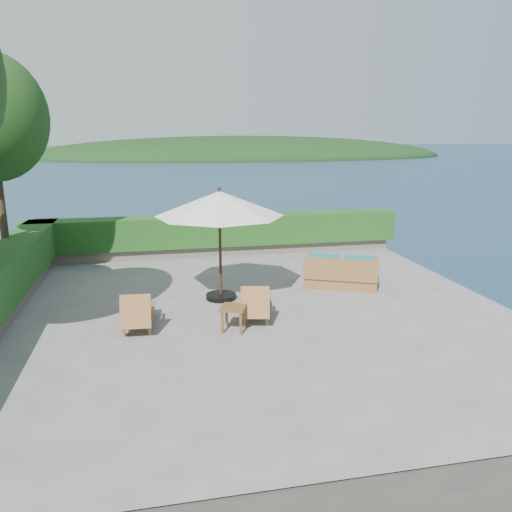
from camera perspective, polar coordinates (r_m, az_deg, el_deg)
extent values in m
plane|color=gray|center=(11.75, -0.64, -6.20)|extent=(12.00, 12.00, 0.00)
cube|color=#524B41|center=(12.37, -0.62, -12.97)|extent=(12.00, 12.00, 3.00)
plane|color=#142E3F|center=(13.09, -0.61, -18.64)|extent=(600.00, 600.00, 0.00)
ellipsoid|color=black|center=(153.41, -1.57, 11.24)|extent=(126.00, 57.60, 12.60)
cube|color=#6E6658|center=(17.01, -4.28, 0.74)|extent=(12.00, 0.60, 0.36)
cube|color=#124014|center=(16.87, -4.32, 2.95)|extent=(12.40, 0.90, 1.00)
cylinder|color=#3F2D18|center=(14.66, -27.16, 5.72)|extent=(0.20, 0.20, 4.68)
cylinder|color=black|center=(12.55, -4.01, -4.62)|extent=(0.85, 0.85, 0.12)
cylinder|color=#311B11|center=(12.20, -4.11, 1.13)|extent=(0.08, 0.08, 2.70)
cone|color=beige|center=(12.02, -4.20, 6.01)|extent=(3.53, 3.53, 0.59)
sphere|color=#311B11|center=(11.97, -4.23, 7.70)|extent=(0.11, 0.11, 0.10)
cube|color=brown|center=(10.59, -14.89, -8.29)|extent=(0.06, 0.06, 0.24)
cube|color=brown|center=(10.54, -12.04, -8.23)|extent=(0.06, 0.06, 0.24)
cube|color=brown|center=(11.63, -14.31, -6.23)|extent=(0.06, 0.06, 0.24)
cube|color=brown|center=(11.59, -11.73, -6.16)|extent=(0.06, 0.06, 0.24)
cube|color=brown|center=(11.12, -13.24, -6.25)|extent=(0.68, 1.25, 0.08)
cube|color=brown|center=(10.37, -13.62, -6.21)|extent=(0.64, 0.43, 0.65)
cube|color=brown|center=(10.93, -15.02, -5.93)|extent=(0.10, 0.80, 0.05)
cube|color=brown|center=(10.87, -11.69, -5.84)|extent=(0.10, 0.80, 0.05)
cube|color=brown|center=(10.80, -1.50, -7.37)|extent=(0.07, 0.07, 0.24)
cube|color=brown|center=(10.80, 1.30, -7.38)|extent=(0.07, 0.07, 0.24)
cube|color=brown|center=(11.85, -1.32, -5.41)|extent=(0.07, 0.07, 0.24)
cube|color=brown|center=(11.85, 1.22, -5.41)|extent=(0.07, 0.07, 0.24)
cube|color=brown|center=(11.35, -0.07, -5.43)|extent=(0.86, 1.32, 0.08)
cube|color=brown|center=(10.61, -0.10, -5.35)|extent=(0.69, 0.52, 0.65)
cube|color=brown|center=(11.14, -1.72, -5.06)|extent=(0.22, 0.79, 0.05)
cube|color=brown|center=(11.13, 1.56, -5.07)|extent=(0.22, 0.79, 0.05)
cube|color=brown|center=(10.39, -3.89, -7.59)|extent=(0.06, 0.06, 0.48)
cube|color=brown|center=(10.31, -1.75, -7.74)|extent=(0.06, 0.06, 0.48)
cube|color=brown|center=(10.74, -3.40, -6.84)|extent=(0.06, 0.06, 0.48)
cube|color=brown|center=(10.66, -1.33, -6.98)|extent=(0.06, 0.06, 0.48)
cube|color=brown|center=(10.43, -2.61, -5.91)|extent=(0.65, 0.65, 0.05)
cube|color=brown|center=(13.69, 9.67, -2.55)|extent=(2.11, 1.64, 0.42)
cube|color=brown|center=(13.16, 9.64, -1.55)|extent=(1.79, 0.91, 0.58)
cube|color=brown|center=(13.67, 5.94, -1.08)|extent=(0.50, 0.92, 0.47)
cube|color=brown|center=(13.59, 13.54, -1.48)|extent=(0.50, 0.92, 0.47)
cube|color=#127087|center=(13.68, 7.89, -1.17)|extent=(1.06, 1.03, 0.19)
cube|color=#127087|center=(13.64, 11.59, -1.36)|extent=(1.06, 1.03, 0.19)
cube|color=#127087|center=(13.24, 7.79, -0.58)|extent=(0.73, 0.44, 0.38)
cube|color=#127087|center=(13.21, 11.61, -0.78)|extent=(0.73, 0.44, 0.38)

